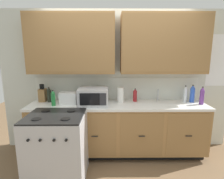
# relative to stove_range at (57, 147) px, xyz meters

# --- Properties ---
(ground_plane) EXTENTS (8.00, 8.00, 0.00)m
(ground_plane) POSITION_rel_stove_range_xyz_m (0.85, 0.33, -0.47)
(ground_plane) COLOR brown
(wall_unit) EXTENTS (4.12, 0.40, 2.47)m
(wall_unit) POSITION_rel_stove_range_xyz_m (0.86, 0.83, 1.18)
(wall_unit) COLOR silver
(wall_unit) RESTS_ON ground_plane
(counter_run) EXTENTS (2.95, 0.64, 0.91)m
(counter_run) POSITION_rel_stove_range_xyz_m (0.86, 0.63, -0.00)
(counter_run) COLOR black
(counter_run) RESTS_ON ground_plane
(stove_range) EXTENTS (0.76, 0.68, 0.95)m
(stove_range) POSITION_rel_stove_range_xyz_m (0.00, 0.00, 0.00)
(stove_range) COLOR #B7B7BC
(stove_range) RESTS_ON ground_plane
(microwave) EXTENTS (0.48, 0.37, 0.28)m
(microwave) POSITION_rel_stove_range_xyz_m (0.46, 0.57, 0.58)
(microwave) COLOR #B7B7BC
(microwave) RESTS_ON counter_run
(toaster) EXTENTS (0.28, 0.18, 0.19)m
(toaster) POSITION_rel_stove_range_xyz_m (0.03, 0.66, 0.54)
(toaster) COLOR white
(toaster) RESTS_ON counter_run
(knife_block) EXTENTS (0.11, 0.14, 0.31)m
(knife_block) POSITION_rel_stove_range_xyz_m (-0.45, 0.80, 0.55)
(knife_block) COLOR olive
(knife_block) RESTS_ON counter_run
(sink_faucet) EXTENTS (0.02, 0.02, 0.20)m
(sink_faucet) POSITION_rel_stove_range_xyz_m (1.58, 0.84, 0.54)
(sink_faucet) COLOR #B2B5BA
(sink_faucet) RESTS_ON counter_run
(paper_towel_roll) EXTENTS (0.12, 0.12, 0.26)m
(paper_towel_roll) POSITION_rel_stove_range_xyz_m (0.91, 0.73, 0.57)
(paper_towel_roll) COLOR white
(paper_towel_roll) RESTS_ON counter_run
(bottle_red) EXTENTS (0.07, 0.07, 0.23)m
(bottle_red) POSITION_rel_stove_range_xyz_m (1.16, 0.78, 0.55)
(bottle_red) COLOR maroon
(bottle_red) RESTS_ON counter_run
(bottle_green) EXTENTS (0.07, 0.07, 0.26)m
(bottle_green) POSITION_rel_stove_range_xyz_m (-0.18, 0.53, 0.57)
(bottle_green) COLOR #237A38
(bottle_green) RESTS_ON counter_run
(bottle_blue) EXTENTS (0.08, 0.08, 0.30)m
(bottle_blue) POSITION_rel_stove_range_xyz_m (2.14, 0.73, 0.59)
(bottle_blue) COLOR blue
(bottle_blue) RESTS_ON counter_run
(bottle_clear) EXTENTS (0.06, 0.06, 0.29)m
(bottle_clear) POSITION_rel_stove_range_xyz_m (2.02, 0.74, 0.58)
(bottle_clear) COLOR silver
(bottle_clear) RESTS_ON counter_run
(bottle_dark) EXTENTS (0.08, 0.08, 0.26)m
(bottle_dark) POSITION_rel_stove_range_xyz_m (-0.33, 0.76, 0.57)
(bottle_dark) COLOR black
(bottle_dark) RESTS_ON counter_run
(bottle_violet) EXTENTS (0.07, 0.07, 0.30)m
(bottle_violet) POSITION_rel_stove_range_xyz_m (2.24, 0.59, 0.58)
(bottle_violet) COLOR #663384
(bottle_violet) RESTS_ON counter_run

